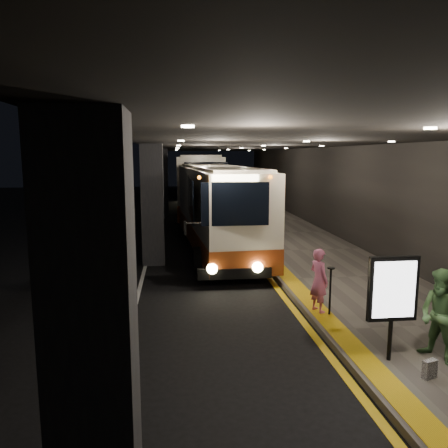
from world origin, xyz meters
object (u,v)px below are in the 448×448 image
coach_second (199,187)px  passenger_boarding (319,280)px  stanchion_post (330,291)px  bag_polka (430,369)px  coach_third (189,178)px  passenger_waiting_green (442,316)px  info_sign (393,291)px  coach_main (217,212)px

coach_second → passenger_boarding: size_ratio=7.83×
coach_second → stanchion_post: size_ratio=10.69×
coach_second → bag_polka: bearing=-80.9°
coach_second → coach_third: 15.03m
passenger_boarding → bag_polka: passenger_boarding is taller
passenger_boarding → coach_second: bearing=-15.9°
passenger_waiting_green → stanchion_post: passenger_waiting_green is taller
coach_second → bag_polka: 22.69m
coach_third → info_sign: (2.48, -36.78, -0.20)m
coach_third → coach_main: bearing=-88.6°
coach_main → coach_third: bearing=86.6°
coach_main → coach_second: coach_second is taller
coach_second → stanchion_post: coach_second is taller
coach_second → stanchion_post: bearing=-81.7°
coach_second → info_sign: (2.34, -21.75, -0.36)m
bag_polka → info_sign: bearing=117.1°
coach_third → bag_polka: bearing=-84.7°
coach_third → passenger_waiting_green: 37.07m
coach_second → stanchion_post: 19.46m
coach_third → stanchion_post: bearing=-85.4°
passenger_boarding → info_sign: info_sign is taller
info_sign → passenger_waiting_green: bearing=-8.1°
passenger_boarding → passenger_waiting_green: size_ratio=0.90×
coach_main → passenger_boarding: (1.75, -7.88, -0.71)m
coach_main → bag_polka: size_ratio=34.04×
coach_main → bag_polka: (2.62, -11.29, -1.34)m
info_sign → coach_main: bearing=101.6°
stanchion_post → passenger_boarding: bearing=129.6°
coach_main → passenger_boarding: coach_main is taller
coach_third → passenger_waiting_green: bearing=-83.8°
bag_polka → coach_second: bearing=96.9°
coach_second → passenger_boarding: coach_second is taller
passenger_boarding → bag_polka: (0.87, -3.41, -0.63)m
coach_main → coach_second: 11.19m
passenger_waiting_green → stanchion_post: size_ratio=1.51×
passenger_waiting_green → bag_polka: (-0.55, -0.60, -0.72)m
stanchion_post → bag_polka: bearing=-78.2°
passenger_waiting_green → info_sign: size_ratio=0.88×
coach_second → coach_third: coach_second is taller
coach_third → info_sign: bearing=-85.2°
passenger_boarding → info_sign: 2.79m
coach_third → bag_polka: 37.64m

